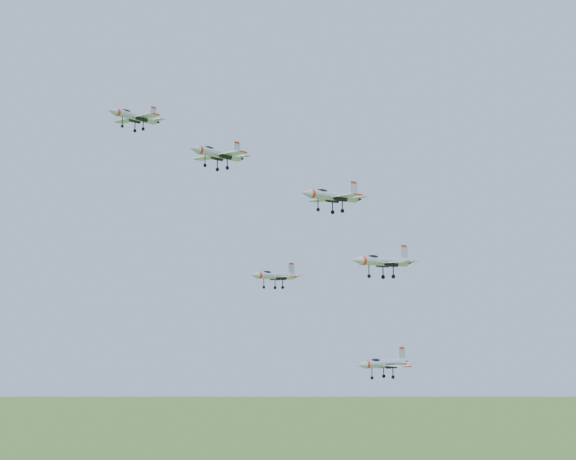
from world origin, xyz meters
TOP-DOWN VIEW (x-y plane):
  - jet_lead at (-17.14, 16.69)m, footprint 11.62×9.95m
  - jet_left_high at (-11.11, -3.32)m, footprint 11.79×10.07m
  - jet_right_high at (-2.00, -21.12)m, footprint 11.63×9.67m
  - jet_left_low at (4.49, 5.42)m, footprint 11.00×9.23m
  - jet_right_low at (17.79, -7.59)m, footprint 13.93×11.54m
  - jet_trail at (21.54, -2.87)m, footprint 12.63×10.50m

SIDE VIEW (x-z plane):
  - jet_trail at x=21.54m, z-range 101.49..104.86m
  - jet_left_low at x=4.49m, z-range 116.81..119.76m
  - jet_right_low at x=17.79m, z-range 118.69..122.41m
  - jet_right_high at x=-2.00m, z-range 127.04..130.15m
  - jet_left_high at x=-11.11m, z-range 135.03..138.25m
  - jet_lead at x=-17.14m, z-range 144.23..147.43m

